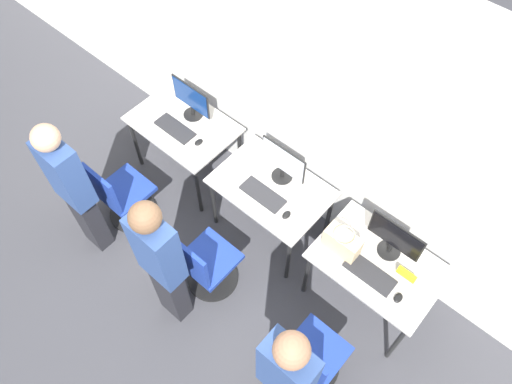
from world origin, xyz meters
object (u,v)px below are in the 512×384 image
at_px(monitor_left, 191,100).
at_px(mouse_left, 199,142).
at_px(office_chair_center, 206,266).
at_px(person_center, 161,262).
at_px(keyboard_right, 370,274).
at_px(keyboard_left, 175,129).
at_px(handbag, 342,242).
at_px(mouse_right, 398,298).
at_px(monitor_right, 395,238).
at_px(person_right, 286,378).
at_px(monitor_center, 283,162).
at_px(office_chair_left, 122,197).
at_px(keyboard_center, 263,194).
at_px(mouse_center, 286,215).
at_px(office_chair_right, 311,359).
at_px(person_left, 72,187).

relative_size(monitor_left, mouse_left, 5.12).
height_order(office_chair_center, person_center, person_center).
bearing_deg(keyboard_right, mouse_left, 178.28).
relative_size(keyboard_left, handbag, 1.39).
relative_size(mouse_left, mouse_right, 1.00).
xyz_separation_m(monitor_right, handbag, (-0.31, -0.25, -0.09)).
xyz_separation_m(mouse_right, person_right, (-0.25, -1.06, 0.17)).
bearing_deg(monitor_center, office_chair_center, -93.05).
distance_m(office_chair_left, mouse_right, 2.69).
relative_size(mouse_left, keyboard_center, 0.22).
bearing_deg(handbag, office_chair_left, -159.79).
distance_m(monitor_left, office_chair_left, 1.15).
xyz_separation_m(office_chair_left, mouse_center, (1.46, 0.69, 0.40)).
bearing_deg(person_center, monitor_left, 127.47).
bearing_deg(mouse_center, office_chair_left, -154.73).
height_order(monitor_center, office_chair_center, monitor_center).
height_order(office_chair_left, person_center, person_center).
bearing_deg(handbag, monitor_right, 39.10).
xyz_separation_m(mouse_left, office_chair_left, (-0.34, -0.76, -0.40)).
relative_size(monitor_right, mouse_right, 5.12).
xyz_separation_m(keyboard_center, office_chair_center, (-0.05, -0.70, -0.39)).
height_order(keyboard_left, office_chair_right, office_chair_right).
height_order(person_left, person_center, person_center).
height_order(keyboard_left, keyboard_right, same).
xyz_separation_m(mouse_center, office_chair_right, (0.85, -0.71, -0.40)).
height_order(monitor_left, mouse_left, monitor_left).
bearing_deg(handbag, office_chair_center, -140.45).
relative_size(mouse_left, office_chair_right, 0.10).
xyz_separation_m(person_left, keyboard_center, (1.19, 1.08, -0.16)).
bearing_deg(mouse_left, handbag, -1.07).
bearing_deg(mouse_left, office_chair_left, -113.73).
bearing_deg(monitor_left, keyboard_right, -7.11).
distance_m(monitor_right, office_chair_right, 1.16).
bearing_deg(person_left, mouse_right, 21.90).
bearing_deg(person_right, keyboard_right, 91.22).
distance_m(keyboard_left, keyboard_center, 1.13).
xyz_separation_m(person_center, person_right, (1.25, -0.03, -0.02)).
bearing_deg(handbag, monitor_center, 162.98).
height_order(mouse_left, person_right, person_right).
xyz_separation_m(person_left, mouse_center, (1.48, 1.05, -0.16)).
height_order(office_chair_center, mouse_right, office_chair_center).
distance_m(monitor_right, handbag, 0.40).
relative_size(person_left, monitor_center, 3.62).
xyz_separation_m(person_left, mouse_right, (2.59, 1.04, -0.16)).
relative_size(person_left, person_right, 0.99).
distance_m(person_center, monitor_right, 1.81).
relative_size(monitor_center, keyboard_right, 1.10).
bearing_deg(keyboard_right, person_right, -88.78).
bearing_deg(office_chair_left, keyboard_left, 86.87).
xyz_separation_m(person_center, handbag, (0.92, 1.09, -0.09)).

